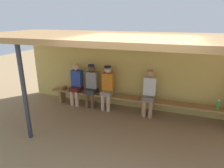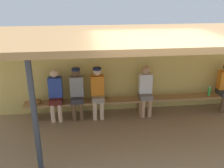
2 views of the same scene
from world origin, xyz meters
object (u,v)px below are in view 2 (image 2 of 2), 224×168
support_post (35,121)px  player_in_white (98,90)px  player_shirtless_tan (77,91)px  baseball_glove_tan (38,101)px  player_rightmost (55,93)px  player_leftmost (146,89)px  bench (140,101)px  water_bottle_orange (209,91)px

support_post → player_in_white: bearing=61.0°
player_shirtless_tan → baseball_glove_tan: 1.02m
player_rightmost → player_leftmost: bearing=0.0°
support_post → player_in_white: (1.17, 2.10, -0.35)m
support_post → bench: support_post is taller
support_post → baseball_glove_tan: bearing=99.6°
player_rightmost → player_leftmost: 2.33m
bench → water_bottle_orange: 1.93m
player_shirtless_tan → water_bottle_orange: (3.57, -0.02, -0.16)m
player_rightmost → baseball_glove_tan: (-0.46, 0.01, -0.22)m
bench → baseball_glove_tan: (-2.64, 0.02, 0.12)m
player_rightmost → bench: bearing=-0.1°
bench → player_in_white: player_in_white is taller
player_in_white → support_post: bearing=-119.0°
player_in_white → water_bottle_orange: player_in_white is taller
player_leftmost → baseball_glove_tan: 2.80m
player_leftmost → player_in_white: player_in_white is taller
player_in_white → water_bottle_orange: (3.04, -0.02, -0.16)m
player_shirtless_tan → player_rightmost: bearing=-179.9°
support_post → player_shirtless_tan: size_ratio=1.64×
bench → baseball_glove_tan: size_ratio=25.00×
bench → player_in_white: (-1.12, 0.00, 0.36)m
player_in_white → player_shirtless_tan: 0.53m
player_leftmost → player_shirtless_tan: size_ratio=0.99×
support_post → player_shirtless_tan: bearing=73.2°
player_rightmost → player_in_white: 1.07m
player_in_white → player_shirtless_tan: size_ratio=1.00×
baseball_glove_tan → player_shirtless_tan: bearing=-95.8°
bench → player_leftmost: bearing=1.2°
bench → player_shirtless_tan: (-1.65, 0.00, 0.36)m
player_shirtless_tan → baseball_glove_tan: size_ratio=5.60×
support_post → baseball_glove_tan: 2.23m
player_leftmost → player_rightmost: bearing=180.0°
player_shirtless_tan → baseball_glove_tan: (-0.99, 0.01, -0.24)m
player_leftmost → player_in_white: (-1.26, 0.00, 0.02)m
water_bottle_orange → baseball_glove_tan: water_bottle_orange is taller
support_post → player_leftmost: support_post is taller
water_bottle_orange → baseball_glove_tan: bearing=179.6°
player_in_white → player_shirtless_tan: bearing=180.0°
player_shirtless_tan → water_bottle_orange: 3.57m
player_in_white → baseball_glove_tan: player_in_white is taller
bench → player_rightmost: 2.21m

